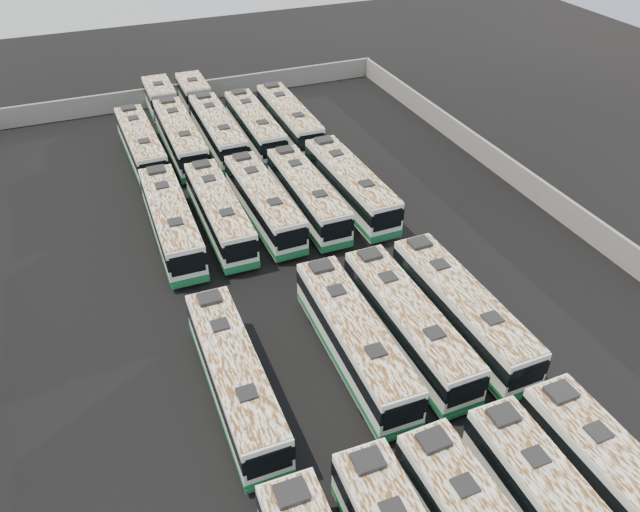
{
  "coord_description": "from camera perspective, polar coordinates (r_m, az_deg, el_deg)",
  "views": [
    {
      "loc": [
        -12.04,
        -32.41,
        27.39
      ],
      "look_at": [
        1.45,
        0.64,
        1.6
      ],
      "focal_mm": 35.0,
      "sensor_mm": 36.0,
      "label": 1
    }
  ],
  "objects": [
    {
      "name": "ground",
      "position": [
        44.11,
        -1.44,
        -2.55
      ],
      "size": [
        140.0,
        140.0,
        0.0
      ],
      "primitive_type": "plane",
      "color": "black",
      "rests_on": "ground"
    },
    {
      "name": "bus_midback_far_right",
      "position": [
        52.14,
        2.77,
        6.52
      ],
      "size": [
        3.02,
        13.14,
        3.69
      ],
      "rotation": [
        0.0,
        0.0,
        0.02
      ],
      "color": "silver",
      "rests_on": "ground"
    },
    {
      "name": "bus_midback_right",
      "position": [
        50.88,
        -1.18,
        5.65
      ],
      "size": [
        2.68,
        12.56,
        3.54
      ],
      "rotation": [
        0.0,
        0.0,
        -0.0
      ],
      "color": "silver",
      "rests_on": "ground"
    },
    {
      "name": "bus_midback_center",
      "position": [
        50.05,
        -5.19,
        4.94
      ],
      "size": [
        2.94,
        12.59,
        3.53
      ],
      "rotation": [
        0.0,
        0.0,
        0.02
      ],
      "color": "silver",
      "rests_on": "ground"
    },
    {
      "name": "bus_midfront_right",
      "position": [
        38.57,
        8.04,
        -6.08
      ],
      "size": [
        2.84,
        12.78,
        3.59
      ],
      "rotation": [
        0.0,
        0.0,
        0.01
      ],
      "color": "silver",
      "rests_on": "ground"
    },
    {
      "name": "bus_back_right",
      "position": [
        63.07,
        -5.98,
        11.73
      ],
      "size": [
        2.79,
        12.66,
        3.56
      ],
      "rotation": [
        0.0,
        0.0,
        -0.01
      ],
      "color": "silver",
      "rests_on": "ground"
    },
    {
      "name": "bus_back_far_right",
      "position": [
        64.24,
        -2.86,
        12.39
      ],
      "size": [
        2.88,
        12.97,
        3.65
      ],
      "rotation": [
        0.0,
        0.0,
        -0.01
      ],
      "color": "silver",
      "rests_on": "ground"
    },
    {
      "name": "perimeter_wall",
      "position": [
        43.44,
        -1.46,
        -1.41
      ],
      "size": [
        45.2,
        73.2,
        2.2
      ],
      "color": "slate",
      "rests_on": "ground"
    },
    {
      "name": "bus_back_left",
      "position": [
        64.9,
        -13.26,
        11.74
      ],
      "size": [
        2.89,
        20.22,
        3.66
      ],
      "rotation": [
        0.0,
        0.0,
        -0.01
      ],
      "color": "silver",
      "rests_on": "ground"
    },
    {
      "name": "bus_front_far_right",
      "position": [
        33.45,
        26.87,
        -19.44
      ],
      "size": [
        3.02,
        13.17,
        3.7
      ],
      "rotation": [
        0.0,
        0.0,
        0.02
      ],
      "color": "silver",
      "rests_on": "ground"
    },
    {
      "name": "bus_midfront_far_right",
      "position": [
        40.09,
        12.79,
        -4.79
      ],
      "size": [
        2.93,
        12.97,
        3.65
      ],
      "rotation": [
        0.0,
        0.0,
        0.02
      ],
      "color": "silver",
      "rests_on": "ground"
    },
    {
      "name": "bus_back_far_left",
      "position": [
        61.36,
        -16.04,
        9.78
      ],
      "size": [
        2.93,
        12.6,
        3.54
      ],
      "rotation": [
        0.0,
        0.0,
        0.02
      ],
      "color": "silver",
      "rests_on": "ground"
    },
    {
      "name": "bus_midfront_far_left",
      "position": [
        35.39,
        -7.8,
        -10.88
      ],
      "size": [
        2.78,
        12.6,
        3.55
      ],
      "rotation": [
        0.0,
        0.0,
        -0.01
      ],
      "color": "silver",
      "rests_on": "ground"
    },
    {
      "name": "bus_midback_far_left",
      "position": [
        48.7,
        -13.45,
        3.16
      ],
      "size": [
        2.96,
        13.01,
        3.66
      ],
      "rotation": [
        0.0,
        0.0,
        -0.02
      ],
      "color": "silver",
      "rests_on": "ground"
    },
    {
      "name": "bus_midfront_center",
      "position": [
        37.22,
        3.13,
        -7.56
      ],
      "size": [
        2.95,
        12.86,
        3.61
      ],
      "rotation": [
        0.0,
        0.0,
        -0.02
      ],
      "color": "silver",
      "rests_on": "ground"
    },
    {
      "name": "bus_back_center",
      "position": [
        65.52,
        -10.08,
        12.35
      ],
      "size": [
        2.84,
        19.92,
        3.61
      ],
      "rotation": [
        0.0,
        0.0,
        -0.01
      ],
      "color": "silver",
      "rests_on": "ground"
    },
    {
      "name": "bus_midback_left",
      "position": [
        49.2,
        -9.19,
        4.01
      ],
      "size": [
        2.73,
        12.56,
        3.54
      ],
      "rotation": [
        0.0,
        0.0,
        -0.01
      ],
      "color": "silver",
      "rests_on": "ground"
    }
  ]
}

